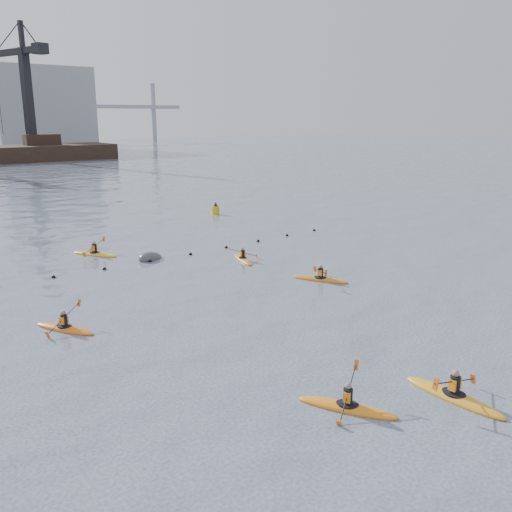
# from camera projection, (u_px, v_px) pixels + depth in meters

# --- Properties ---
(ground) EXTENTS (400.00, 400.00, 0.00)m
(ground) POSITION_uv_depth(u_px,v_px,m) (455.00, 413.00, 17.00)
(ground) COLOR #3A4254
(ground) RESTS_ON ground
(float_line) EXTENTS (33.24, 0.73, 0.24)m
(float_line) POSITION_uv_depth(u_px,v_px,m) (126.00, 265.00, 33.81)
(float_line) COLOR black
(float_line) RESTS_ON ground
(kayaker_0) EXTENTS (2.13, 3.17, 1.34)m
(kayaker_0) POSITION_uv_depth(u_px,v_px,m) (347.00, 406.00, 17.19)
(kayaker_0) COLOR orange
(kayaker_0) RESTS_ON ground
(kayaker_1) EXTENTS (2.46, 3.63, 1.24)m
(kayaker_1) POSITION_uv_depth(u_px,v_px,m) (454.00, 395.00, 17.83)
(kayaker_1) COLOR orange
(kayaker_1) RESTS_ON ground
(kayaker_2) EXTENTS (2.04, 3.08, 1.19)m
(kayaker_2) POSITION_uv_depth(u_px,v_px,m) (65.00, 328.00, 23.57)
(kayaker_2) COLOR orange
(kayaker_2) RESTS_ON ground
(kayaker_3) EXTENTS (2.02, 3.06, 1.11)m
(kayaker_3) POSITION_uv_depth(u_px,v_px,m) (243.00, 259.00, 34.92)
(kayaker_3) COLOR orange
(kayaker_3) RESTS_ON ground
(kayaker_4) EXTENTS (2.09, 3.20, 1.25)m
(kayaker_4) POSITION_uv_depth(u_px,v_px,m) (320.00, 279.00, 30.62)
(kayaker_4) COLOR #C76612
(kayaker_4) RESTS_ON ground
(kayaker_5) EXTENTS (2.34, 3.26, 1.17)m
(kayaker_5) POSITION_uv_depth(u_px,v_px,m) (95.00, 253.00, 36.22)
(kayaker_5) COLOR #F2A71C
(kayaker_5) RESTS_ON ground
(mooring_buoy) EXTENTS (2.40, 1.88, 1.36)m
(mooring_buoy) POSITION_uv_depth(u_px,v_px,m) (151.00, 259.00, 35.25)
(mooring_buoy) COLOR #3E4144
(mooring_buoy) RESTS_ON ground
(nav_buoy) EXTENTS (0.73, 0.73, 1.33)m
(nav_buoy) POSITION_uv_depth(u_px,v_px,m) (216.00, 210.00, 51.12)
(nav_buoy) COLOR gold
(nav_buoy) RESTS_ON ground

